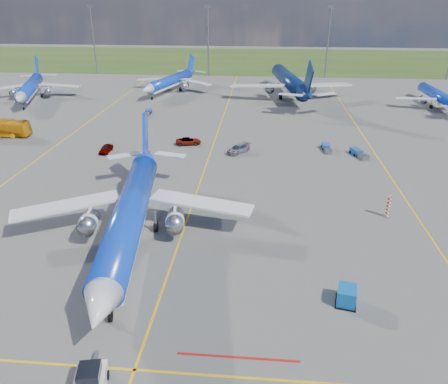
# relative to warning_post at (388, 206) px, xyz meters

# --- Properties ---
(ground) EXTENTS (400.00, 400.00, 0.00)m
(ground) POSITION_rel_warning_post_xyz_m (-26.00, -8.00, -1.50)
(ground) COLOR #525250
(ground) RESTS_ON ground
(grass_strip) EXTENTS (400.00, 80.00, 0.01)m
(grass_strip) POSITION_rel_warning_post_xyz_m (-26.00, 142.00, -1.50)
(grass_strip) COLOR #2D4719
(grass_strip) RESTS_ON ground
(taxiway_lines) EXTENTS (60.25, 160.00, 0.02)m
(taxiway_lines) POSITION_rel_warning_post_xyz_m (-25.83, 19.70, -1.49)
(taxiway_lines) COLOR yellow
(taxiway_lines) RESTS_ON ground
(floodlight_masts) EXTENTS (202.20, 0.50, 22.70)m
(floodlight_masts) POSITION_rel_warning_post_xyz_m (-16.00, 102.00, 11.06)
(floodlight_masts) COLOR slate
(floodlight_masts) RESTS_ON ground
(warning_post) EXTENTS (0.50, 0.50, 3.00)m
(warning_post) POSITION_rel_warning_post_xyz_m (0.00, 0.00, 0.00)
(warning_post) COLOR red
(warning_post) RESTS_ON ground
(bg_jet_nw) EXTENTS (37.37, 42.89, 9.47)m
(bg_jet_nw) POSITION_rel_warning_post_xyz_m (-79.66, 61.18, -1.50)
(bg_jet_nw) COLOR #0E36C4
(bg_jet_nw) RESTS_ON ground
(bg_jet_nnw) EXTENTS (33.92, 39.47, 8.84)m
(bg_jet_nnw) POSITION_rel_warning_post_xyz_m (-43.84, 74.62, -1.50)
(bg_jet_nnw) COLOR #0E36C4
(bg_jet_nnw) RESTS_ON ground
(bg_jet_n) EXTENTS (42.69, 51.93, 12.27)m
(bg_jet_n) POSITION_rel_warning_post_xyz_m (-9.65, 71.23, -1.50)
(bg_jet_n) COLOR #081B46
(bg_jet_n) RESTS_ON ground
(bg_jet_ne) EXTENTS (24.00, 31.01, 7.94)m
(bg_jet_ne) POSITION_rel_warning_post_xyz_m (27.42, 62.79, -1.50)
(bg_jet_ne) COLOR #0E36C4
(bg_jet_ne) RESTS_ON ground
(main_airliner) EXTENTS (36.31, 44.62, 10.68)m
(main_airliner) POSITION_rel_warning_post_xyz_m (-31.48, -9.26, -1.50)
(main_airliner) COLOR #0E36C4
(main_airliner) RESTS_ON ground
(uld_container) EXTENTS (2.10, 2.44, 1.71)m
(uld_container) POSITION_rel_warning_post_xyz_m (-8.21, -18.29, -0.64)
(uld_container) COLOR #0C57AC
(uld_container) RESTS_ON ground
(service_car_a) EXTENTS (1.76, 4.14, 1.40)m
(service_car_a) POSITION_rel_warning_post_xyz_m (-45.10, 21.21, -0.80)
(service_car_a) COLOR #999999
(service_car_a) RESTS_ON ground
(service_car_b) EXTENTS (5.23, 3.30, 1.35)m
(service_car_b) POSITION_rel_warning_post_xyz_m (-30.77, 27.03, -0.83)
(service_car_b) COLOR #999999
(service_car_b) RESTS_ON ground
(service_car_c) EXTENTS (4.76, 5.31, 1.48)m
(service_car_c) POSITION_rel_warning_post_xyz_m (-20.92, 23.17, -0.76)
(service_car_c) COLOR #999999
(service_car_c) RESTS_ON ground
(baggage_tug_w) EXTENTS (1.42, 4.44, 0.98)m
(baggage_tug_w) POSITION_rel_warning_post_xyz_m (-4.66, 25.91, -1.04)
(baggage_tug_w) COLOR #1C48A8
(baggage_tug_w) RESTS_ON ground
(baggage_tug_c) EXTENTS (1.36, 4.36, 0.97)m
(baggage_tug_c) POSITION_rel_warning_post_xyz_m (-44.18, 48.42, -1.05)
(baggage_tug_c) COLOR #1A3DA1
(baggage_tug_c) RESTS_ON ground
(baggage_tug_e) EXTENTS (2.79, 4.92, 1.07)m
(baggage_tug_e) POSITION_rel_warning_post_xyz_m (0.68, 23.27, -1.00)
(baggage_tug_e) COLOR #17498A
(baggage_tug_e) RESTS_ON ground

